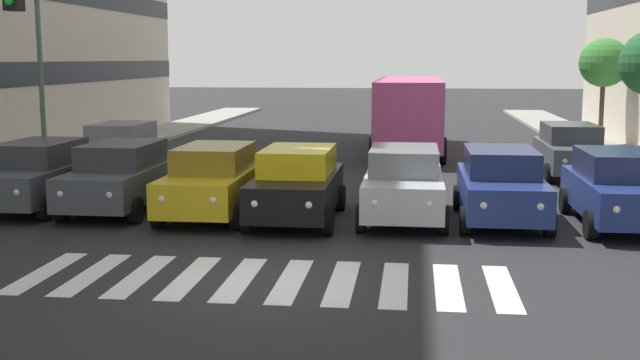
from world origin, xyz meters
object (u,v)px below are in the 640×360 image
Objects in this scene: car_0 at (618,188)px; car_row2_1 at (121,149)px; car_1 at (501,185)px; car_row2_0 at (570,150)px; car_5 at (121,176)px; street_tree_3 at (604,63)px; car_3 at (297,184)px; car_2 at (404,183)px; bus_behind_traffic at (409,107)px; street_lamp_right at (52,30)px; car_4 at (213,180)px; car_6 at (39,174)px.

car_0 is 15.56m from car_row2_1.
car_1 and car_row2_0 have the same top height.
car_row2_0 is 14.68m from car_row2_1.
street_tree_3 is (-15.28, -16.12, 2.74)m from car_5.
car_0 is 1.00× the size of car_3.
car_2 is at bearing -1.15° from car_0.
car_row2_1 is at bearing -69.00° from car_5.
car_row2_0 is (-7.77, -7.93, 0.00)m from car_3.
car_2 is 1.00× the size of car_3.
bus_behind_traffic is at bearing -90.00° from car_2.
car_4 is at bearing 138.77° from street_lamp_right.
car_4 is (9.50, -0.01, 0.00)m from car_0.
car_3 is 6.85m from car_6.
street_lamp_right is (8.82, -6.16, 3.83)m from car_3.
car_4 is 7.84m from car_row2_1.
car_3 is 1.00× the size of car_5.
car_1 and car_3 have the same top height.
car_4 is 12.50m from car_row2_0.
street_tree_3 reaches higher than car_row2_1.
car_5 is at bearing 127.60° from street_lamp_right.
street_tree_3 is (-2.92, -8.85, 2.74)m from car_row2_0.
car_row2_0 is at bearing -124.80° from car_2.
car_row2_1 is (2.25, -5.86, 0.00)m from car_5.
car_6 is 0.98× the size of street_tree_3.
car_6 is (9.32, -0.37, 0.00)m from car_2.
car_2 is at bearing 152.88° from street_lamp_right.
car_1 is 1.00× the size of car_5.
car_1 is at bearing 178.31° from car_5.
street_lamp_right is at bearing 10.57° from car_row2_1.
street_tree_3 is (-17.50, -16.05, 2.74)m from car_6.
car_4 is at bearing -7.43° from car_3.
car_3 is at bearing 80.01° from bus_behind_traffic.
car_row2_0 is at bearing -111.70° from car_1.
street_lamp_right reaches higher than car_6.
car_4 is at bearing 174.44° from car_6.
street_lamp_right reaches higher than car_row2_1.
car_5 and car_6 have the same top height.
car_1 is (2.63, -0.13, 0.00)m from car_0.
car_6 is 1.00× the size of car_row2_1.
car_0 is 4.89m from car_2.
car_5 is 0.98× the size of street_tree_3.
car_2 is 1.00× the size of car_row2_0.
street_tree_3 reaches higher than car_6.
car_row2_0 is (-3.00, -7.54, 0.00)m from car_1.
car_5 is (4.59, -0.66, 0.00)m from car_3.
bus_behind_traffic reaches higher than car_3.
car_1 is 11.58m from car_6.
car_5 is 1.00× the size of car_6.
bus_behind_traffic is at bearing -108.31° from car_4.
car_row2_1 is (14.61, 1.40, 0.00)m from car_row2_0.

